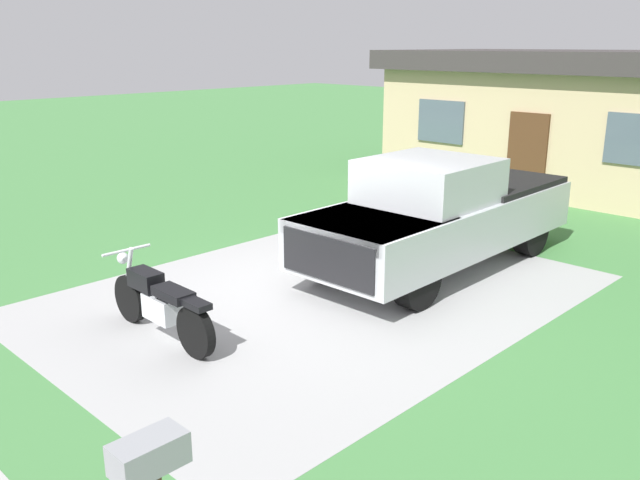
# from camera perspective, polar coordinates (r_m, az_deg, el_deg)

# --- Properties ---
(ground_plane) EXTENTS (80.00, 80.00, 0.00)m
(ground_plane) POSITION_cam_1_polar(r_m,az_deg,el_deg) (10.14, -0.01, -4.73)
(ground_plane) COLOR #437D41
(driveway_pad) EXTENTS (5.95, 8.14, 0.01)m
(driveway_pad) POSITION_cam_1_polar(r_m,az_deg,el_deg) (10.14, -0.01, -4.71)
(driveway_pad) COLOR #A0A0A0
(driveway_pad) RESTS_ON ground
(motorcycle) EXTENTS (2.21, 0.70, 1.09)m
(motorcycle) POSITION_cam_1_polar(r_m,az_deg,el_deg) (8.80, -13.58, -5.30)
(motorcycle) COLOR black
(motorcycle) RESTS_ON ground
(pickup_truck) EXTENTS (2.11, 5.67, 1.90)m
(pickup_truck) POSITION_cam_1_polar(r_m,az_deg,el_deg) (11.37, 10.45, 2.38)
(pickup_truck) COLOR black
(pickup_truck) RESTS_ON ground
(mailbox) EXTENTS (0.26, 0.48, 1.26)m
(mailbox) POSITION_cam_1_polar(r_m,az_deg,el_deg) (4.70, -14.31, -19.07)
(mailbox) COLOR #4C3823
(mailbox) RESTS_ON ground
(neighbor_house) EXTENTS (9.60, 5.60, 3.50)m
(neighbor_house) POSITION_cam_1_polar(r_m,az_deg,el_deg) (19.06, 21.08, 9.75)
(neighbor_house) COLOR tan
(neighbor_house) RESTS_ON ground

